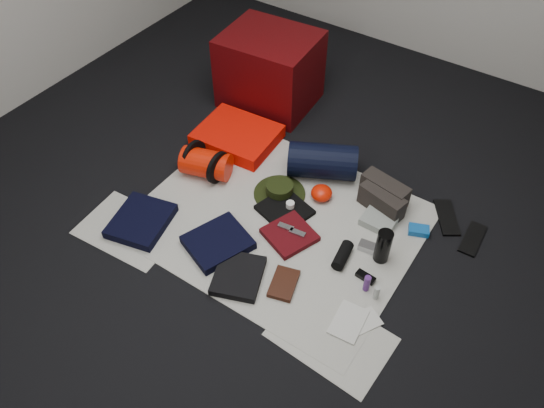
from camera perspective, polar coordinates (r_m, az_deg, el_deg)
The scene contains 37 objects.
floor at distance 3.21m, azimuth 0.66°, elevation -1.95°, with size 4.50×4.50×0.02m, color black.
newspaper_mat at distance 3.20m, azimuth 0.66°, elevation -1.80°, with size 1.60×1.30×0.01m, color silver.
newspaper_sheet_front_left at distance 3.27m, azimuth -15.11°, elevation -2.65°, with size 0.58×0.40×0.00m, color silver.
newspaper_sheet_front_right at distance 2.77m, azimuth 6.39°, elevation -14.02°, with size 0.58×0.40×0.00m, color silver.
red_cabinet at distance 3.95m, azimuth -0.24°, elevation 14.23°, with size 0.64×0.54×0.54m, color #4B0507.
sleeping_pad at distance 3.70m, azimuth -3.75°, elevation 7.32°, with size 0.53×0.43×0.10m, color #F61202.
stuff_sack at distance 3.44m, azimuth -7.11°, elevation 4.34°, with size 0.18×0.18×0.31m, color red.
sack_strap_left at distance 3.48m, azimuth -8.42°, elevation 5.15°, with size 0.22×0.22×0.03m, color black.
sack_strap_right at distance 3.38m, azimuth -5.81°, elevation 3.92°, with size 0.22×0.22×0.03m, color black.
navy_duffel at distance 3.41m, azimuth 5.44°, elevation 4.61°, with size 0.23×0.23×0.44m, color black.
boonie_brim at distance 3.34m, azimuth 0.82°, elevation 1.13°, with size 0.33×0.33×0.01m, color black.
boonie_crown at distance 3.31m, azimuth 0.82°, elevation 1.64°, with size 0.17×0.17×0.07m, color black.
hiking_boot_left at distance 3.33m, azimuth 12.01°, elevation 1.43°, with size 0.30×0.11×0.15m, color #292420.
hiking_boot_right at distance 3.27m, azimuth 11.72°, elevation 0.29°, with size 0.29×0.11×0.14m, color #292420.
flip_flop_left at distance 3.38m, azimuth 18.28°, elevation -1.38°, with size 0.11×0.29×0.02m, color black.
flip_flop_right at distance 3.32m, azimuth 20.77°, elevation -3.51°, with size 0.10×0.26×0.01m, color black.
trousers_navy_a at distance 3.25m, azimuth -13.90°, elevation -1.77°, with size 0.31×0.36×0.06m, color black.
trousers_navy_b at distance 3.07m, azimuth -5.83°, elevation -4.13°, with size 0.30×0.34×0.05m, color black.
trousers_charcoal at distance 2.92m, azimuth -3.65°, elevation -7.70°, with size 0.25×0.29×0.05m, color black.
black_tshirt at distance 3.23m, azimuth 1.37°, elevation -0.64°, with size 0.28×0.26×0.03m, color black.
red_shirt at distance 3.10m, azimuth 1.91°, elevation -3.31°, with size 0.26×0.26×0.03m, color #4A080C.
orange_stuff_sack at distance 3.30m, azimuth 5.35°, elevation 1.18°, with size 0.13×0.13×0.09m, color red.
first_aid_pouch at distance 3.22m, azimuth 11.36°, elevation -1.84°, with size 0.19×0.15×0.05m, color gray.
water_bottle at distance 2.99m, azimuth 11.87°, elevation -4.46°, with size 0.09×0.09×0.22m, color black.
speaker at distance 3.01m, azimuth 7.60°, elevation -5.50°, with size 0.07×0.07×0.18m, color black.
compact_camera at distance 3.09m, azimuth 10.24°, elevation -4.55°, with size 0.10×0.06×0.04m, color #A9A9AD.
cyan_case at distance 3.24m, azimuth 15.50°, elevation -2.74°, with size 0.12×0.08×0.04m, color #1156A4.
toiletry_purple at distance 2.90m, azimuth 10.17°, elevation -8.39°, with size 0.04×0.04×0.11m, color #512372.
toiletry_clear at distance 2.88m, azimuth 11.19°, elevation -9.34°, with size 0.03×0.03×0.09m, color #A6AAA6.
paperback_book at distance 2.90m, azimuth 1.27°, elevation -8.55°, with size 0.13×0.20×0.03m, color black.
map_booklet at distance 2.81m, azimuth 8.22°, elevation -12.43°, with size 0.15×0.22×0.01m, color beige.
map_printout at distance 2.83m, azimuth 9.97°, elevation -12.24°, with size 0.12×0.15×0.01m, color beige.
sunglasses at distance 2.97m, azimuth 10.03°, elevation -7.73°, with size 0.11×0.04×0.03m, color black.
key_cluster at distance 3.25m, azimuth -15.99°, elevation -2.93°, with size 0.07×0.07×0.01m, color #A9A9AD.
tape_roll at distance 3.22m, azimuth 1.97°, elevation -0.08°, with size 0.05×0.05×0.04m, color silver.
energy_bar_a at distance 3.11m, azimuth 1.50°, elevation -2.47°, with size 0.10×0.04×0.01m, color #A9A9AD.
energy_bar_b at distance 3.08m, azimuth 2.75°, elevation -3.10°, with size 0.10×0.04×0.01m, color #A9A9AD.
Camera 1 is at (1.14, -1.77, 2.42)m, focal length 35.00 mm.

